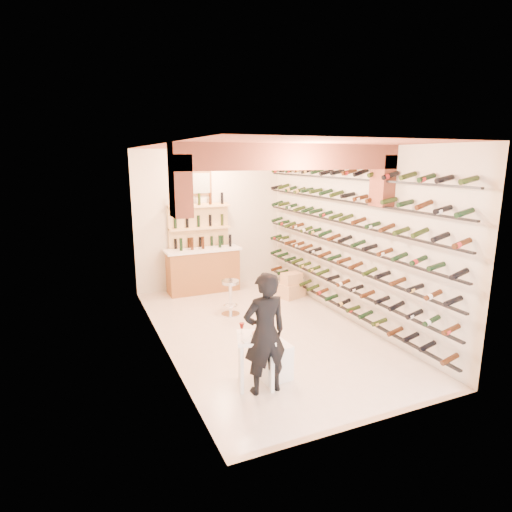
{
  "coord_description": "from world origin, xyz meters",
  "views": [
    {
      "loc": [
        -2.96,
        -6.49,
        3.0
      ],
      "look_at": [
        0.0,
        0.3,
        1.3
      ],
      "focal_mm": 29.91,
      "sensor_mm": 36.0,
      "label": 1
    }
  ],
  "objects": [
    {
      "name": "person",
      "position": [
        -0.82,
        -1.87,
        0.81
      ],
      "size": [
        0.6,
        0.41,
        1.63
      ],
      "primitive_type": "imported",
      "rotation": [
        0.0,
        0.0,
        3.17
      ],
      "color": "black",
      "rests_on": "ground"
    },
    {
      "name": "room_shell",
      "position": [
        0.0,
        -0.26,
        2.25
      ],
      "size": [
        3.52,
        6.02,
        3.21
      ],
      "color": "beige",
      "rests_on": "ground"
    },
    {
      "name": "crate_lower",
      "position": [
        1.35,
        1.44,
        0.16
      ],
      "size": [
        0.61,
        0.5,
        0.31
      ],
      "primitive_type": "cube",
      "rotation": [
        0.0,
        0.0,
        0.3
      ],
      "color": "tan",
      "rests_on": "ground"
    },
    {
      "name": "white_stool",
      "position": [
        -0.55,
        -1.6,
        0.25
      ],
      "size": [
        0.44,
        0.44,
        0.5
      ],
      "primitive_type": "cube",
      "rotation": [
        0.0,
        0.0,
        0.08
      ],
      "color": "white",
      "rests_on": "ground"
    },
    {
      "name": "back_shelving",
      "position": [
        -0.3,
        2.89,
        1.17
      ],
      "size": [
        1.4,
        0.31,
        2.73
      ],
      "color": "#DAB47A",
      "rests_on": "ground"
    },
    {
      "name": "wine_rack",
      "position": [
        1.53,
        0.0,
        1.55
      ],
      "size": [
        0.32,
        5.7,
        2.56
      ],
      "color": "black",
      "rests_on": "ground"
    },
    {
      "name": "crate_upper",
      "position": [
        1.35,
        1.44,
        0.43
      ],
      "size": [
        0.45,
        0.34,
        0.24
      ],
      "primitive_type": "cube",
      "rotation": [
        0.0,
        0.0,
        0.15
      ],
      "color": "tan",
      "rests_on": "crate_lower"
    },
    {
      "name": "chrome_barstool",
      "position": [
        -0.26,
        0.95,
        0.41
      ],
      "size": [
        0.36,
        0.36,
        0.7
      ],
      "rotation": [
        0.0,
        0.0,
        -0.38
      ],
      "color": "silver",
      "rests_on": "ground"
    },
    {
      "name": "ground",
      "position": [
        0.0,
        0.0,
        0.0
      ],
      "size": [
        6.0,
        6.0,
        0.0
      ],
      "primitive_type": "plane",
      "color": "beige",
      "rests_on": "ground"
    },
    {
      "name": "tasting_table",
      "position": [
        -0.87,
        -1.68,
        0.59
      ],
      "size": [
        0.63,
        0.63,
        0.87
      ],
      "rotation": [
        0.0,
        0.0,
        -0.33
      ],
      "color": "white",
      "rests_on": "ground"
    },
    {
      "name": "back_counter",
      "position": [
        -0.3,
        2.65,
        0.53
      ],
      "size": [
        1.7,
        0.62,
        1.29
      ],
      "color": "#945C2E",
      "rests_on": "ground"
    }
  ]
}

